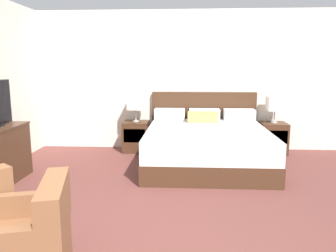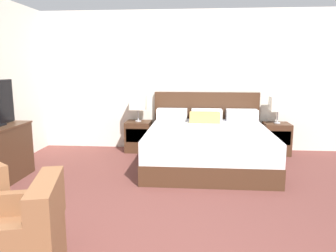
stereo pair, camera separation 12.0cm
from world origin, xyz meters
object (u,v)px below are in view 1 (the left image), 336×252
object	(u,v)px
bed	(206,144)
nightstand_right	(273,138)
nightstand_left	(136,136)
armchair_companion	(23,249)
table_lamp_right	(275,104)
table_lamp_left	(136,103)

from	to	relation	value
bed	nightstand_right	bearing A→B (deg)	31.29
nightstand_left	armchair_companion	size ratio (longest dim) A/B	0.66
bed	table_lamp_right	size ratio (longest dim) A/B	4.44
nightstand_left	bed	bearing A→B (deg)	-31.30
nightstand_right	bed	bearing A→B (deg)	-148.71
nightstand_left	table_lamp_left	world-z (taller)	table_lamp_left
nightstand_right	table_lamp_left	size ratio (longest dim) A/B	1.17
table_lamp_left	table_lamp_right	size ratio (longest dim) A/B	1.00
nightstand_left	armchair_companion	distance (m)	3.86
bed	nightstand_left	distance (m)	1.46
nightstand_right	table_lamp_left	distance (m)	2.57
bed	table_lamp_right	world-z (taller)	bed
nightstand_left	table_lamp_left	xyz separation A→B (m)	(0.00, 0.00, 0.62)
nightstand_left	nightstand_right	size ratio (longest dim) A/B	1.00
bed	table_lamp_left	xyz separation A→B (m)	(-1.25, 0.76, 0.58)
nightstand_right	table_lamp_right	size ratio (longest dim) A/B	1.17
table_lamp_left	nightstand_left	bearing A→B (deg)	-90.00
table_lamp_right	armchair_companion	distance (m)	4.75
bed	table_lamp_right	xyz separation A→B (m)	(1.25, 0.76, 0.58)
nightstand_right	armchair_companion	size ratio (longest dim) A/B	0.66
armchair_companion	nightstand_right	bearing A→B (deg)	54.96
nightstand_right	armchair_companion	xyz separation A→B (m)	(-2.70, -3.85, 0.01)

